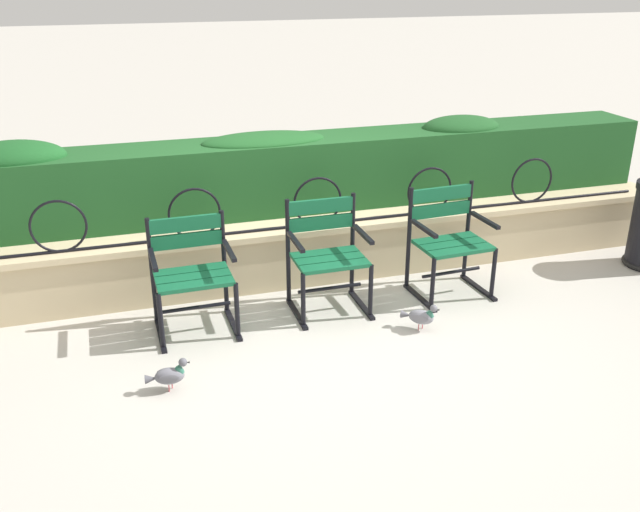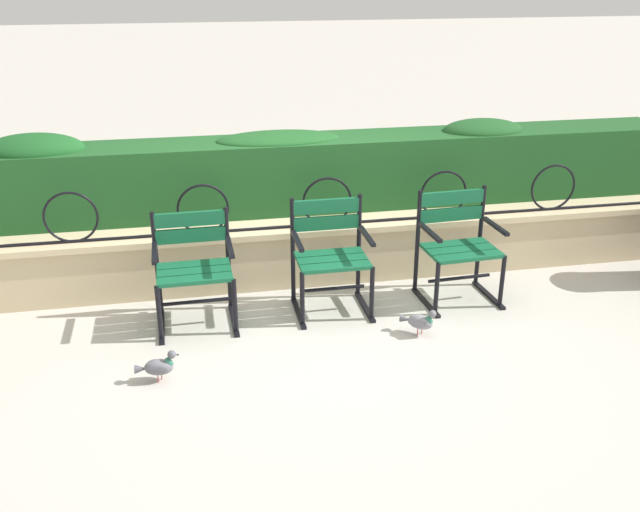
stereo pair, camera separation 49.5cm
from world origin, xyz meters
name	(u,v)px [view 2 (the right image)]	position (x,y,z in m)	size (l,w,h in m)	color
ground_plane	(322,328)	(0.00, 0.00, 0.00)	(60.00, 60.00, 0.00)	#BCB7AD
stone_wall	(302,252)	(0.00, 0.89, 0.26)	(7.17, 0.41, 0.52)	#C6B289
iron_arch_fence	(272,208)	(-0.26, 0.81, 0.70)	(6.64, 0.02, 0.42)	black
hedge_row	(288,171)	(-0.04, 1.34, 0.86)	(7.03, 0.55, 0.76)	#1E5123
park_chair_left	(194,266)	(-0.92, 0.30, 0.46)	(0.59, 0.53, 0.85)	#145B38
park_chair_centre	(330,253)	(0.13, 0.33, 0.47)	(0.58, 0.52, 0.88)	#145B38
park_chair_right	(458,244)	(1.17, 0.33, 0.47)	(0.63, 0.55, 0.89)	#145B38
pigeon_near_chairs	(158,366)	(-1.20, -0.51, 0.11)	(0.29, 0.12, 0.22)	slate
pigeon_far_side	(420,321)	(0.69, -0.24, 0.11)	(0.25, 0.22, 0.22)	gray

